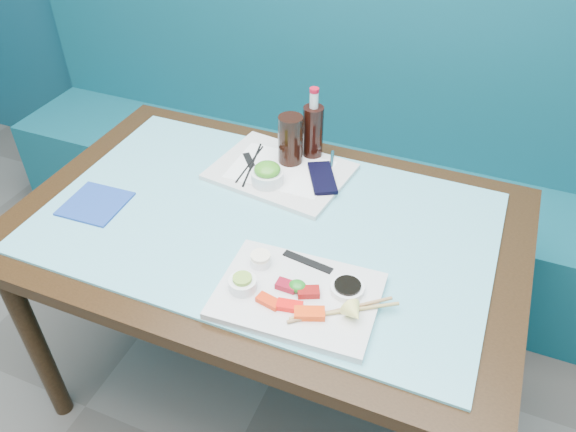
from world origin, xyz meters
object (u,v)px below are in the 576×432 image
at_px(seaweed_bowl, 267,177).
at_px(cola_bottle_body, 313,134).
at_px(booth_bench, 348,173).
at_px(serving_tray, 281,172).
at_px(dining_table, 266,245).
at_px(cola_glass, 290,140).
at_px(sashimi_plate, 298,296).
at_px(blue_napkin, 95,204).

relative_size(seaweed_bowl, cola_bottle_body, 0.53).
relative_size(booth_bench, seaweed_bowl, 31.11).
bearing_deg(serving_tray, seaweed_bowl, -89.93).
xyz_separation_m(dining_table, cola_glass, (-0.04, 0.28, 0.18)).
relative_size(dining_table, seaweed_bowl, 14.52).
height_order(dining_table, cola_bottle_body, cola_bottle_body).
bearing_deg(sashimi_plate, dining_table, 125.74).
xyz_separation_m(sashimi_plate, cola_bottle_body, (-0.18, 0.57, 0.08)).
height_order(booth_bench, dining_table, booth_bench).
bearing_deg(sashimi_plate, cola_bottle_body, 104.32).
distance_m(booth_bench, serving_tray, 0.73).
relative_size(sashimi_plate, serving_tray, 0.94).
bearing_deg(dining_table, sashimi_plate, -51.39).
bearing_deg(booth_bench, dining_table, -90.00).
xyz_separation_m(sashimi_plate, seaweed_bowl, (-0.25, 0.38, 0.02)).
relative_size(dining_table, blue_napkin, 8.53).
bearing_deg(blue_napkin, serving_tray, 38.58).
distance_m(sashimi_plate, seaweed_bowl, 0.46).
bearing_deg(booth_bench, blue_napkin, -116.43).
height_order(cola_glass, cola_bottle_body, cola_bottle_body).
height_order(dining_table, serving_tray, serving_tray).
relative_size(serving_tray, cola_glass, 2.56).
distance_m(dining_table, cola_glass, 0.33).
bearing_deg(cola_glass, cola_bottle_body, 51.80).
bearing_deg(cola_bottle_body, cola_glass, -128.20).
bearing_deg(dining_table, seaweed_bowl, 111.79).
height_order(sashimi_plate, seaweed_bowl, seaweed_bowl).
bearing_deg(booth_bench, sashimi_plate, -80.06).
bearing_deg(sashimi_plate, seaweed_bowl, 120.00).
xyz_separation_m(sashimi_plate, serving_tray, (-0.24, 0.46, -0.00)).
bearing_deg(dining_table, cola_bottle_body, 88.16).
bearing_deg(cola_glass, booth_bench, 86.11).
relative_size(sashimi_plate, seaweed_bowl, 3.88).
distance_m(sashimi_plate, serving_tray, 0.51).
distance_m(serving_tray, cola_glass, 0.10).
height_order(sashimi_plate, cola_bottle_body, cola_bottle_body).
height_order(serving_tray, cola_bottle_body, cola_bottle_body).
bearing_deg(dining_table, serving_tray, 102.34).
relative_size(dining_table, sashimi_plate, 3.74).
bearing_deg(cola_bottle_body, booth_bench, 91.24).
relative_size(dining_table, cola_bottle_body, 7.76).
bearing_deg(booth_bench, cola_glass, -93.89).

